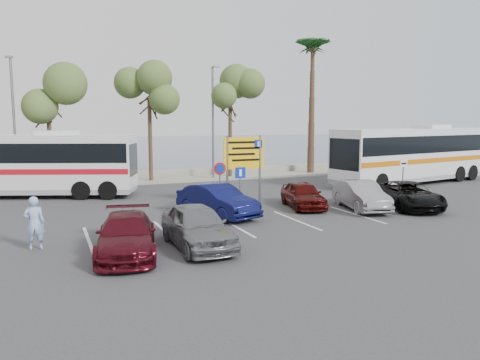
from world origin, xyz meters
name	(u,v)px	position (x,y,z in m)	size (l,w,h in m)	color
ground	(251,219)	(0.00, 0.00, 0.00)	(120.00, 120.00, 0.00)	#343437
kerb_strip	(172,180)	(0.00, 14.00, 0.07)	(44.00, 2.40, 0.15)	gray
seawall	(165,174)	(0.00, 16.00, 0.30)	(48.00, 0.80, 0.60)	gray
sea	(101,147)	(0.00, 60.00, 0.01)	(140.00, 140.00, 0.00)	#39475C
tree_left	(47,94)	(-8.00, 14.00, 6.00)	(3.20, 3.20, 7.20)	#382619
tree_mid	(149,86)	(-1.50, 14.00, 6.65)	(3.20, 3.20, 8.00)	#382619
tree_right	(230,95)	(4.50, 14.00, 6.17)	(3.20, 3.20, 7.40)	#382619
palm_tree	(313,49)	(11.50, 14.00, 9.87)	(4.80, 4.80, 11.20)	#382619
street_lamp_left	(14,116)	(-10.00, 13.52, 4.60)	(0.45, 1.15, 8.01)	slate
street_lamp_right	(213,117)	(3.00, 13.52, 4.60)	(0.45, 1.15, 8.01)	slate
direction_sign	(244,158)	(1.00, 3.20, 2.43)	(2.20, 0.12, 3.60)	slate
sign_no_stop	(220,178)	(-0.60, 2.38, 1.58)	(0.60, 0.08, 2.35)	slate
sign_parking	(240,184)	(-0.20, 0.79, 1.47)	(0.50, 0.07, 2.25)	slate
sign_taxi	(403,174)	(9.80, 1.49, 1.42)	(0.50, 0.07, 2.20)	slate
lane_markings	(236,226)	(-1.14, -1.00, 0.00)	(12.02, 4.20, 0.01)	silver
coach_bus_left	(27,166)	(-9.33, 10.50, 1.75)	(12.24, 6.72, 3.78)	silver
coach_bus_right	(412,156)	(15.00, 6.50, 1.87)	(13.24, 4.95, 4.04)	silver
car_silver_a	(197,226)	(-3.60, -3.50, 0.75)	(1.76, 4.38, 1.49)	slate
car_blue	(217,201)	(-1.20, 1.11, 0.74)	(1.56, 4.47, 1.47)	#0F134A
car_maroon	(127,235)	(-6.00, -3.50, 0.66)	(1.85, 4.54, 1.32)	#4C0C16
car_red	(303,195)	(3.50, 1.50, 0.66)	(1.56, 3.87, 1.32)	#470C0A
suv_black	(409,195)	(8.30, -0.63, 0.65)	(2.17, 4.70, 1.31)	black
car_silver_b	(361,195)	(5.90, 0.01, 0.70)	(1.48, 4.24, 1.40)	gray
pedestrian_near	(34,223)	(-8.76, -1.66, 0.92)	(0.67, 0.44, 1.83)	#95ACD9
pedestrian_far	(374,175)	(11.00, 5.45, 0.90)	(0.88, 0.68, 1.80)	#303648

